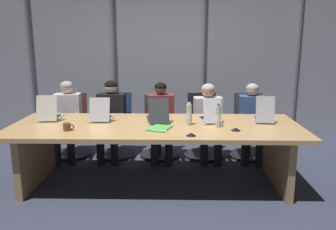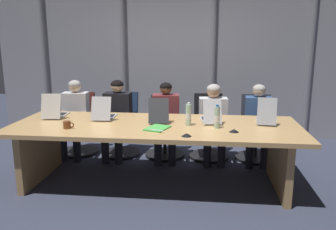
{
  "view_description": "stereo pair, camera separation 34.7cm",
  "coord_description": "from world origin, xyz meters",
  "px_view_note": "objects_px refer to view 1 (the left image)",
  "views": [
    {
      "loc": [
        0.24,
        -4.02,
        1.77
      ],
      "look_at": [
        0.15,
        0.1,
        0.86
      ],
      "focal_mm": 36.8,
      "sensor_mm": 36.0,
      "label": 1
    },
    {
      "loc": [
        0.59,
        -4.0,
        1.77
      ],
      "look_at": [
        0.15,
        0.1,
        0.86
      ],
      "focal_mm": 36.8,
      "sensor_mm": 36.0,
      "label": 2
    }
  ],
  "objects_px": {
    "laptop_left_end": "(50,114)",
    "conference_mic_left_side": "(236,129)",
    "laptop_right_end": "(263,116)",
    "water_bottle_primary": "(218,117)",
    "spiral_notepad": "(160,128)",
    "person_left_mid": "(111,115)",
    "person_left_end": "(67,116)",
    "water_bottle_secondary": "(189,115)",
    "office_chair_left_mid": "(115,132)",
    "laptop_center": "(158,116)",
    "office_chair_left_end": "(71,133)",
    "laptop_left_mid": "(102,115)",
    "conference_mic_middle": "(191,134)",
    "office_chair_right_end": "(249,133)",
    "person_right_mid": "(208,117)",
    "office_chair_right_mid": "(203,133)",
    "coffee_mug_near": "(67,127)",
    "laptop_right_mid": "(209,116)",
    "office_chair_center": "(159,133)",
    "person_center": "(161,117)",
    "person_right_end": "(252,118)"
  },
  "relations": [
    {
      "from": "office_chair_left_mid",
      "to": "office_chair_right_end",
      "type": "height_order",
      "value": "office_chair_left_mid"
    },
    {
      "from": "laptop_left_mid",
      "to": "person_left_mid",
      "type": "xyz_separation_m",
      "value": [
        -0.02,
        0.68,
        -0.15
      ]
    },
    {
      "from": "office_chair_left_end",
      "to": "water_bottle_primary",
      "type": "distance_m",
      "value": 2.48
    },
    {
      "from": "water_bottle_primary",
      "to": "spiral_notepad",
      "type": "distance_m",
      "value": 0.7
    },
    {
      "from": "office_chair_left_mid",
      "to": "spiral_notepad",
      "type": "height_order",
      "value": "office_chair_left_mid"
    },
    {
      "from": "person_left_end",
      "to": "office_chair_left_end",
      "type": "bearing_deg",
      "value": 177.19
    },
    {
      "from": "office_chair_left_end",
      "to": "person_left_end",
      "type": "bearing_deg",
      "value": -1.01
    },
    {
      "from": "laptop_right_mid",
      "to": "conference_mic_middle",
      "type": "relative_size",
      "value": 4.34
    },
    {
      "from": "laptop_left_mid",
      "to": "laptop_right_end",
      "type": "bearing_deg",
      "value": -92.16
    },
    {
      "from": "laptop_center",
      "to": "laptop_right_end",
      "type": "height_order",
      "value": "laptop_right_end"
    },
    {
      "from": "office_chair_left_end",
      "to": "coffee_mug_near",
      "type": "xyz_separation_m",
      "value": [
        0.39,
        -1.38,
        0.45
      ]
    },
    {
      "from": "office_chair_left_mid",
      "to": "water_bottle_primary",
      "type": "distance_m",
      "value": 1.92
    },
    {
      "from": "laptop_right_end",
      "to": "person_right_end",
      "type": "distance_m",
      "value": 0.71
    },
    {
      "from": "person_right_mid",
      "to": "spiral_notepad",
      "type": "height_order",
      "value": "person_right_mid"
    },
    {
      "from": "laptop_right_mid",
      "to": "office_chair_left_end",
      "type": "height_order",
      "value": "laptop_right_mid"
    },
    {
      "from": "person_left_end",
      "to": "person_left_mid",
      "type": "distance_m",
      "value": 0.65
    },
    {
      "from": "office_chair_left_mid",
      "to": "office_chair_right_mid",
      "type": "height_order",
      "value": "office_chair_left_mid"
    },
    {
      "from": "office_chair_left_end",
      "to": "person_left_end",
      "type": "relative_size",
      "value": 0.81
    },
    {
      "from": "laptop_right_mid",
      "to": "office_chair_center",
      "type": "bearing_deg",
      "value": 31.11
    },
    {
      "from": "laptop_right_mid",
      "to": "water_bottle_secondary",
      "type": "xyz_separation_m",
      "value": [
        -0.26,
        -0.23,
        0.07
      ]
    },
    {
      "from": "office_chair_right_mid",
      "to": "coffee_mug_near",
      "type": "height_order",
      "value": "office_chair_right_mid"
    },
    {
      "from": "laptop_left_mid",
      "to": "person_center",
      "type": "height_order",
      "value": "person_center"
    },
    {
      "from": "laptop_right_mid",
      "to": "water_bottle_secondary",
      "type": "height_order",
      "value": "laptop_right_mid"
    },
    {
      "from": "office_chair_center",
      "to": "person_left_end",
      "type": "height_order",
      "value": "person_left_end"
    },
    {
      "from": "person_left_mid",
      "to": "office_chair_right_mid",
      "type": "bearing_deg",
      "value": 98.06
    },
    {
      "from": "laptop_center",
      "to": "spiral_notepad",
      "type": "distance_m",
      "value": 0.43
    },
    {
      "from": "person_left_end",
      "to": "water_bottle_secondary",
      "type": "xyz_separation_m",
      "value": [
        1.77,
        -0.93,
        0.23
      ]
    },
    {
      "from": "laptop_left_end",
      "to": "laptop_right_end",
      "type": "xyz_separation_m",
      "value": [
        2.72,
        -0.04,
        0.0
      ]
    },
    {
      "from": "laptop_left_mid",
      "to": "office_chair_right_mid",
      "type": "distance_m",
      "value": 1.67
    },
    {
      "from": "laptop_left_end",
      "to": "conference_mic_middle",
      "type": "xyz_separation_m",
      "value": [
        1.78,
        -0.75,
        -0.05
      ]
    },
    {
      "from": "laptop_right_mid",
      "to": "person_right_mid",
      "type": "height_order",
      "value": "person_right_mid"
    },
    {
      "from": "laptop_right_end",
      "to": "person_left_mid",
      "type": "distance_m",
      "value": 2.19
    },
    {
      "from": "water_bottle_primary",
      "to": "office_chair_left_mid",
      "type": "bearing_deg",
      "value": 140.27
    },
    {
      "from": "person_left_end",
      "to": "conference_mic_middle",
      "type": "distance_m",
      "value": 2.26
    },
    {
      "from": "spiral_notepad",
      "to": "laptop_left_end",
      "type": "bearing_deg",
      "value": -178.08
    },
    {
      "from": "laptop_center",
      "to": "person_left_end",
      "type": "bearing_deg",
      "value": 55.24
    },
    {
      "from": "office_chair_right_end",
      "to": "coffee_mug_near",
      "type": "height_order",
      "value": "office_chair_right_end"
    },
    {
      "from": "laptop_center",
      "to": "office_chair_left_end",
      "type": "bearing_deg",
      "value": 50.31
    },
    {
      "from": "laptop_left_end",
      "to": "conference_mic_left_side",
      "type": "distance_m",
      "value": 2.36
    },
    {
      "from": "water_bottle_secondary",
      "to": "conference_mic_middle",
      "type": "xyz_separation_m",
      "value": [
        0.01,
        -0.47,
        -0.11
      ]
    },
    {
      "from": "laptop_center",
      "to": "person_right_mid",
      "type": "distance_m",
      "value": 1.01
    },
    {
      "from": "office_chair_center",
      "to": "office_chair_right_end",
      "type": "bearing_deg",
      "value": 83.89
    },
    {
      "from": "office_chair_right_end",
      "to": "person_center",
      "type": "relative_size",
      "value": 0.83
    },
    {
      "from": "laptop_left_end",
      "to": "person_left_mid",
      "type": "xyz_separation_m",
      "value": [
        0.66,
        0.65,
        -0.15
      ]
    },
    {
      "from": "office_chair_right_end",
      "to": "person_center",
      "type": "xyz_separation_m",
      "value": [
        -1.34,
        -0.16,
        0.29
      ]
    },
    {
      "from": "coffee_mug_near",
      "to": "laptop_left_end",
      "type": "bearing_deg",
      "value": 124.86
    },
    {
      "from": "office_chair_center",
      "to": "water_bottle_primary",
      "type": "relative_size",
      "value": 3.32
    },
    {
      "from": "office_chair_center",
      "to": "person_left_end",
      "type": "relative_size",
      "value": 0.79
    },
    {
      "from": "water_bottle_primary",
      "to": "water_bottle_secondary",
      "type": "bearing_deg",
      "value": 163.94
    },
    {
      "from": "laptop_left_mid",
      "to": "office_chair_right_end",
      "type": "xyz_separation_m",
      "value": [
        2.07,
        0.83,
        -0.46
      ]
    }
  ]
}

